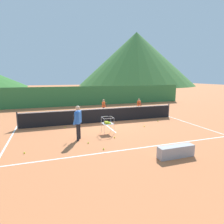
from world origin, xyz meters
The scene contains 21 objects.
ground_plane centered at (0.00, 0.00, 0.00)m, with size 120.00×120.00×0.00m, color #C67042.
line_baseline_near centered at (0.00, -5.13, 0.00)m, with size 10.86×0.08×0.01m, color white.
line_baseline_far centered at (0.00, 4.68, 0.00)m, with size 10.86×0.08×0.01m, color white.
line_sideline_west centered at (-5.43, 0.00, 0.00)m, with size 0.08×9.81×0.01m, color white.
line_sideline_east centered at (5.43, 0.00, 0.00)m, with size 0.08×9.81×0.01m, color white.
line_service_center centered at (0.00, 0.00, 0.00)m, with size 0.08×5.24×0.01m, color white.
tennis_net centered at (0.00, 0.00, 0.50)m, with size 10.65×0.08×1.05m.
instructor centered at (-2.17, -3.12, 1.03)m, with size 0.50×0.85×1.71m.
student_0 centered at (0.86, 2.67, 0.75)m, with size 0.42×0.69×1.25m.
student_1 centered at (3.94, 2.35, 0.75)m, with size 0.49×0.64×1.24m.
ball_cart centered at (-0.48, -2.54, 0.59)m, with size 0.58×0.58×0.90m.
tennis_ball_0 centered at (2.12, -2.00, 0.03)m, with size 0.07×0.07×0.07m, color yellow.
tennis_ball_1 centered at (-2.60, -0.65, 0.03)m, with size 0.07×0.07×0.07m, color yellow.
tennis_ball_2 centered at (-1.36, -4.80, 0.03)m, with size 0.07×0.07×0.07m, color yellow.
tennis_ball_3 centered at (-1.83, -3.83, 0.03)m, with size 0.07×0.07×0.07m, color yellow.
tennis_ball_4 centered at (-4.55, -4.16, 0.03)m, with size 0.07×0.07×0.07m, color yellow.
tennis_ball_5 centered at (3.70, -1.06, 0.03)m, with size 0.07×0.07×0.07m, color yellow.
tennis_ball_6 centered at (-0.40, -3.49, 0.03)m, with size 0.07×0.07×0.07m, color yellow.
windscreen_fence centered at (0.00, 7.97, 1.03)m, with size 23.90×0.08×2.07m, color #33753D.
courtside_bench centered at (1.08, -6.44, 0.23)m, with size 1.50×0.36×0.46m, color #99999E.
hill_1 centered at (26.92, 50.35, 9.05)m, with size 40.13×40.13×18.10m, color #427A38.
Camera 1 is at (-3.54, -12.24, 3.10)m, focal length 30.52 mm.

